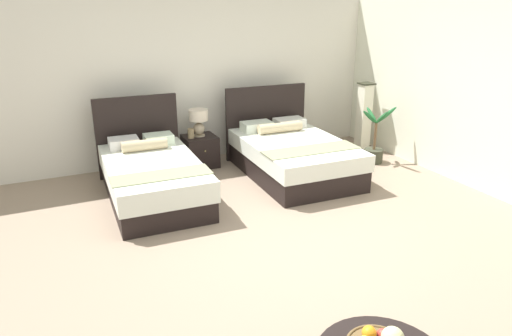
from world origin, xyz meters
name	(u,v)px	position (x,y,z in m)	size (l,w,h in m)	color
ground_plane	(292,246)	(0.00, 0.00, -0.01)	(9.84, 10.21, 0.02)	gray
wall_back	(193,81)	(0.00, 3.30, 1.26)	(9.84, 0.12, 2.53)	silver
wall_side_right	(487,97)	(3.12, 0.40, 1.26)	(0.12, 5.81, 2.53)	silver
bed_near_window	(152,176)	(-1.04, 1.92, 0.30)	(1.24, 2.11, 1.18)	black
bed_near_corner	(292,154)	(1.05, 1.92, 0.31)	(1.43, 2.13, 1.18)	black
nightstand	(200,151)	(-0.08, 2.84, 0.24)	(0.49, 0.50, 0.48)	black
table_lamp	(198,120)	(-0.08, 2.86, 0.74)	(0.29, 0.29, 0.42)	tan
vase	(191,133)	(-0.22, 2.80, 0.56)	(0.10, 0.10, 0.15)	#9C845D
floor_lamp_corner	(364,117)	(2.75, 2.46, 0.58)	(0.23, 0.23, 1.17)	#292B1D
potted_palm	(374,147)	(2.51, 1.83, 0.26)	(0.61, 0.61, 0.93)	#3A3C2C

